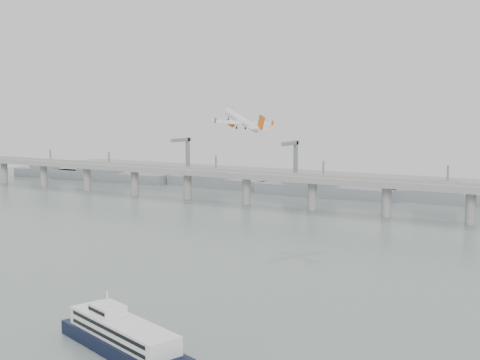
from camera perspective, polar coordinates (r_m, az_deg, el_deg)
The scene contains 5 objects.
ground at distance 241.54m, azimuth -6.72°, elevation -9.81°, with size 900.00×900.00×0.00m, color slate.
bridge at distance 412.71m, azimuth 10.12°, elevation -0.56°, with size 800.00×22.00×23.90m.
distant_fleet at distance 541.65m, azimuth -2.91°, elevation -0.02°, with size 453.00×60.90×40.00m.
ferry at distance 185.46m, azimuth -10.37°, elevation -13.59°, with size 80.84×34.05×15.73m.
airliner at distance 328.92m, azimuth 0.22°, elevation 5.26°, with size 35.66×33.89×14.64m.
Camera 1 is at (140.67, -184.34, 67.63)m, focal length 48.00 mm.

